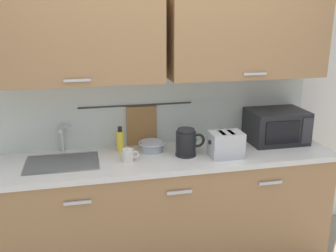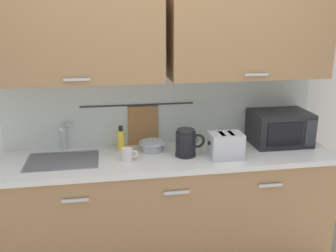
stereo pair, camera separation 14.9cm
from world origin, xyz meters
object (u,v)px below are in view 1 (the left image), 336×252
at_px(dish_soap_bottle, 120,140).
at_px(toaster, 226,144).
at_px(mixing_bowl, 152,146).
at_px(mug_by_kettle, 188,141).
at_px(mug_near_sink, 128,155).
at_px(microwave, 276,126).
at_px(electric_kettle, 186,143).

relative_size(dish_soap_bottle, toaster, 0.77).
bearing_deg(dish_soap_bottle, mixing_bowl, -13.59).
bearing_deg(mug_by_kettle, toaster, -53.03).
distance_m(mug_near_sink, mug_by_kettle, 0.55).
bearing_deg(toaster, microwave, 23.91).
bearing_deg(dish_soap_bottle, electric_kettle, -23.09).
height_order(mug_near_sink, mixing_bowl, mug_near_sink).
bearing_deg(mixing_bowl, microwave, -0.13).
distance_m(mug_near_sink, mixing_bowl, 0.27).
bearing_deg(microwave, electric_kettle, -170.03).
bearing_deg(electric_kettle, mug_near_sink, -176.15).
bearing_deg(electric_kettle, mixing_bowl, 148.42).
bearing_deg(mug_by_kettle, microwave, -3.81).
relative_size(dish_soap_bottle, mug_near_sink, 1.63).
bearing_deg(microwave, toaster, -156.09).
bearing_deg(mug_near_sink, dish_soap_bottle, 97.95).
xyz_separation_m(dish_soap_bottle, mug_near_sink, (0.03, -0.23, -0.04)).
xyz_separation_m(toaster, mug_by_kettle, (-0.21, 0.28, -0.05)).
xyz_separation_m(dish_soap_bottle, mug_by_kettle, (0.54, -0.01, -0.04)).
xyz_separation_m(electric_kettle, mug_near_sink, (-0.44, -0.03, -0.05)).
height_order(microwave, mug_by_kettle, microwave).
distance_m(toaster, mug_by_kettle, 0.36).
relative_size(mixing_bowl, toaster, 0.84).
bearing_deg(dish_soap_bottle, microwave, -2.69).
relative_size(electric_kettle, dish_soap_bottle, 1.16).
relative_size(electric_kettle, mug_by_kettle, 1.89).
bearing_deg(mug_by_kettle, dish_soap_bottle, 178.85).
distance_m(microwave, electric_kettle, 0.82).
xyz_separation_m(microwave, toaster, (-0.53, -0.23, -0.04)).
height_order(electric_kettle, dish_soap_bottle, electric_kettle).
bearing_deg(mixing_bowl, electric_kettle, -31.58).
distance_m(mixing_bowl, mug_by_kettle, 0.30).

